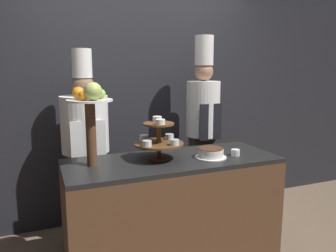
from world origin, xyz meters
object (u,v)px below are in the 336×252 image
cup_white (235,153)px  chef_left (86,143)px  tiered_stand (159,139)px  chef_center_left (203,122)px  fruit_pedestal (90,107)px  cake_round (211,153)px

cup_white → chef_left: 1.33m
tiered_stand → chef_center_left: (0.70, 0.59, 0.00)m
fruit_pedestal → cake_round: size_ratio=2.42×
fruit_pedestal → cup_white: fruit_pedestal is taller
cake_round → chef_center_left: chef_center_left is taller
fruit_pedestal → cup_white: (1.14, -0.14, -0.41)m
tiered_stand → cup_white: (0.63, -0.13, -0.14)m
chef_left → chef_center_left: 1.20m
fruit_pedestal → cup_white: 1.23m
tiered_stand → fruit_pedestal: size_ratio=0.63×
fruit_pedestal → tiered_stand: bearing=-1.5°
cup_white → chef_center_left: bearing=84.1°
cake_round → chef_center_left: size_ratio=0.13×
tiered_stand → chef_center_left: 0.92m
chef_center_left → fruit_pedestal: bearing=-154.5°
cup_white → chef_center_left: chef_center_left is taller
tiered_stand → chef_left: (-0.49, 0.59, -0.11)m
cake_round → cup_white: (0.22, -0.02, -0.01)m
tiered_stand → cake_round: (0.41, -0.10, -0.13)m
tiered_stand → chef_center_left: size_ratio=0.20×
tiered_stand → cup_white: 0.66m
chef_left → cake_round: bearing=-37.9°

